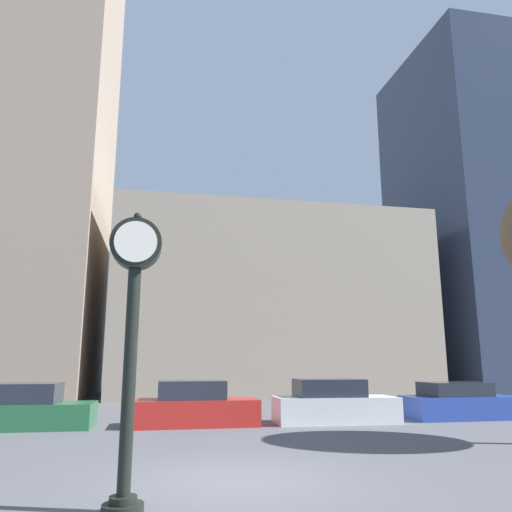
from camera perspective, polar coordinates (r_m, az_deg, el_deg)
ground_plane at (r=9.66m, az=-2.30°, el=-24.31°), size 200.00×200.00×0.00m
building_tall_tower at (r=38.33m, az=-27.02°, el=13.52°), size 13.68×12.00×35.45m
building_storefront_row at (r=34.27m, az=0.89°, el=-5.84°), size 19.53×12.00×11.46m
building_glass_modern at (r=43.60m, az=25.76°, el=3.99°), size 13.34×12.00×26.33m
street_clock at (r=7.79m, az=-13.93°, el=-6.66°), size 0.78×0.59×4.36m
car_green at (r=17.99m, az=-24.80°, el=-15.65°), size 4.08×1.87×1.39m
car_red at (r=17.34m, az=-6.92°, el=-16.71°), size 4.00×1.74×1.45m
car_white at (r=18.21m, az=8.87°, el=-16.39°), size 4.26×1.91×1.47m
car_blue at (r=20.71m, az=22.22°, el=-15.30°), size 4.14×1.85×1.32m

